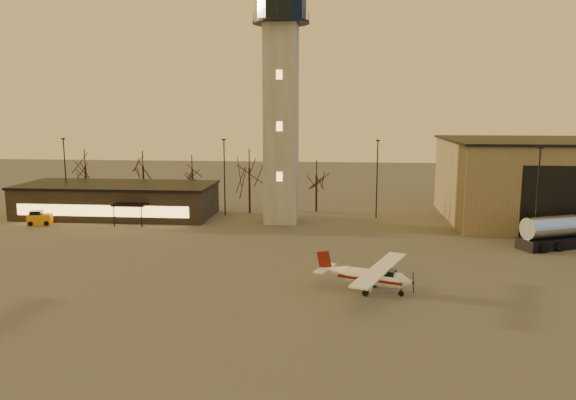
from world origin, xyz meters
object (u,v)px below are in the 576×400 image
(terminal, at_px, (118,200))
(service_cart, at_px, (39,219))
(control_tower, at_px, (281,90))
(hangar, at_px, (571,181))
(cessna_front, at_px, (375,280))
(fuel_truck, at_px, (560,235))

(terminal, relative_size, service_cart, 8.35)
(control_tower, xyz_separation_m, hangar, (36.00, 3.98, -11.17))
(control_tower, height_order, service_cart, control_tower)
(cessna_front, bearing_deg, fuel_truck, 60.10)
(terminal, bearing_deg, fuel_truck, -13.16)
(control_tower, bearing_deg, fuel_truck, -18.77)
(control_tower, bearing_deg, service_cart, -171.58)
(fuel_truck, bearing_deg, cessna_front, -164.71)
(terminal, xyz_separation_m, service_cart, (-7.41, -6.33, -1.49))
(control_tower, height_order, hangar, control_tower)
(control_tower, xyz_separation_m, terminal, (-21.99, 1.98, -14.17))
(terminal, distance_m, service_cart, 9.86)
(hangar, relative_size, cessna_front, 2.99)
(control_tower, relative_size, service_cart, 10.71)
(hangar, xyz_separation_m, service_cart, (-65.40, -8.33, -4.49))
(fuel_truck, bearing_deg, hangar, 41.88)
(hangar, xyz_separation_m, fuel_truck, (-6.22, -14.10, -3.84))
(hangar, bearing_deg, control_tower, -173.69)
(terminal, distance_m, cessna_front, 42.87)
(control_tower, distance_m, terminal, 26.24)
(hangar, relative_size, fuel_truck, 3.31)
(fuel_truck, relative_size, service_cart, 3.04)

